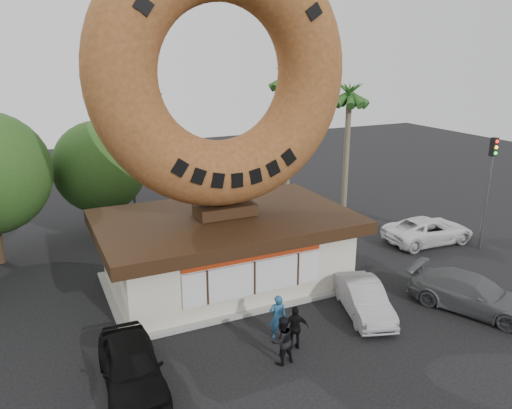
{
  "coord_description": "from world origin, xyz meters",
  "views": [
    {
      "loc": [
        -7.7,
        -13.63,
        10.25
      ],
      "look_at": [
        0.58,
        4.0,
        4.27
      ],
      "focal_mm": 35.0,
      "sensor_mm": 36.0,
      "label": 1
    }
  ],
  "objects": [
    {
      "name": "car_black",
      "position": [
        -5.51,
        0.28,
        0.77
      ],
      "size": [
        2.02,
        4.58,
        1.53
      ],
      "primitive_type": "imported",
      "rotation": [
        0.0,
        0.0,
        -0.05
      ],
      "color": "black",
      "rests_on": "ground"
    },
    {
      "name": "tree_mid",
      "position": [
        -4.0,
        15.0,
        4.02
      ],
      "size": [
        5.2,
        5.2,
        6.63
      ],
      "color": "#473321",
      "rests_on": "ground"
    },
    {
      "name": "ground",
      "position": [
        0.0,
        0.0,
        0.0
      ],
      "size": [
        90.0,
        90.0,
        0.0
      ],
      "primitive_type": "plane",
      "color": "black",
      "rests_on": "ground"
    },
    {
      "name": "traffic_signal",
      "position": [
        14.0,
        3.99,
        3.87
      ],
      "size": [
        0.3,
        0.38,
        6.07
      ],
      "color": "#59595E",
      "rests_on": "ground"
    },
    {
      "name": "person_right",
      "position": [
        0.24,
        -0.02,
        0.83
      ],
      "size": [
        1.05,
        0.71,
        1.65
      ],
      "primitive_type": "imported",
      "rotation": [
        0.0,
        0.0,
        2.8
      ],
      "color": "black",
      "rests_on": "ground"
    },
    {
      "name": "street_lamp",
      "position": [
        -1.86,
        16.0,
        4.48
      ],
      "size": [
        2.11,
        0.2,
        8.0
      ],
      "color": "#59595E",
      "rests_on": "ground"
    },
    {
      "name": "donut_shop",
      "position": [
        0.0,
        5.98,
        1.77
      ],
      "size": [
        11.2,
        7.2,
        3.8
      ],
      "color": "beige",
      "rests_on": "ground"
    },
    {
      "name": "giant_donut",
      "position": [
        0.0,
        6.0,
        9.38
      ],
      "size": [
        11.16,
        2.85,
        11.16
      ],
      "primitive_type": "torus",
      "rotation": [
        1.57,
        0.0,
        0.0
      ],
      "color": "#99572C",
      "rests_on": "donut_shop"
    },
    {
      "name": "car_silver",
      "position": [
        3.98,
        0.97,
        0.68
      ],
      "size": [
        2.61,
        4.35,
        1.35
      ],
      "primitive_type": "imported",
      "rotation": [
        0.0,
        0.0,
        -0.31
      ],
      "color": "#95969A",
      "rests_on": "ground"
    },
    {
      "name": "palm_far",
      "position": [
        11.0,
        12.5,
        7.48
      ],
      "size": [
        2.6,
        2.6,
        8.75
      ],
      "color": "#726651",
      "rests_on": "ground"
    },
    {
      "name": "car_grey",
      "position": [
        8.21,
        -0.65,
        0.74
      ],
      "size": [
        4.05,
        5.47,
        1.47
      ],
      "primitive_type": "imported",
      "rotation": [
        0.0,
        0.0,
        0.45
      ],
      "color": "#5A5D5F",
      "rests_on": "ground"
    },
    {
      "name": "person_center",
      "position": [
        -0.6,
        -0.6,
        0.87
      ],
      "size": [
        0.9,
        0.74,
        1.74
      ],
      "primitive_type": "imported",
      "rotation": [
        0.0,
        0.0,
        3.24
      ],
      "color": "black",
      "rests_on": "ground"
    },
    {
      "name": "car_white",
      "position": [
        12.13,
        5.95,
        0.72
      ],
      "size": [
        5.27,
        2.64,
        1.43
      ],
      "primitive_type": "imported",
      "rotation": [
        0.0,
        0.0,
        1.52
      ],
      "color": "silver",
      "rests_on": "ground"
    },
    {
      "name": "person_left",
      "position": [
        -0.02,
        0.84,
        0.88
      ],
      "size": [
        0.74,
        0.61,
        1.76
      ],
      "primitive_type": "imported",
      "rotation": [
        0.0,
        0.0,
        2.81
      ],
      "color": "navy",
      "rests_on": "ground"
    },
    {
      "name": "palm_near",
      "position": [
        7.5,
        14.0,
        8.41
      ],
      "size": [
        2.6,
        2.6,
        9.75
      ],
      "color": "#726651",
      "rests_on": "ground"
    }
  ]
}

